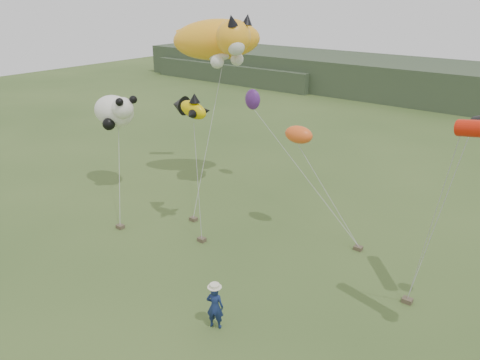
# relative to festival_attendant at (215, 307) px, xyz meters

# --- Properties ---
(ground) EXTENTS (120.00, 120.00, 0.00)m
(ground) POSITION_rel_festival_attendant_xyz_m (-1.42, 0.31, -0.89)
(ground) COLOR #385123
(ground) RESTS_ON ground
(headland) EXTENTS (90.00, 13.00, 4.00)m
(headland) POSITION_rel_festival_attendant_xyz_m (-4.53, 45.00, 1.03)
(headland) COLOR #2D3D28
(headland) RESTS_ON ground
(festival_attendant) EXTENTS (0.76, 0.64, 1.78)m
(festival_attendant) POSITION_rel_festival_attendant_xyz_m (0.00, 0.00, 0.00)
(festival_attendant) COLOR navy
(festival_attendant) RESTS_ON ground
(sandbag_anchors) EXTENTS (14.56, 5.95, 0.20)m
(sandbag_anchors) POSITION_rel_festival_attendant_xyz_m (-2.70, 5.49, -0.79)
(sandbag_anchors) COLOR brown
(sandbag_anchors) RESTS_ON ground
(cat_kite) EXTENTS (6.88, 4.99, 2.93)m
(cat_kite) POSITION_rel_festival_attendant_xyz_m (-8.81, 10.89, 8.11)
(cat_kite) COLOR #FDA81F
(cat_kite) RESTS_ON ground
(fish_kite) EXTENTS (2.51, 1.65, 1.36)m
(fish_kite) POSITION_rel_festival_attendant_xyz_m (-6.18, 5.35, 5.54)
(fish_kite) COLOR #DBBA04
(fish_kite) RESTS_ON ground
(panda_kite) EXTENTS (3.36, 2.17, 2.09)m
(panda_kite) POSITION_rel_festival_attendant_xyz_m (-13.37, 6.48, 4.08)
(panda_kite) COLOR white
(panda_kite) RESTS_ON ground
(misc_kites) EXTENTS (7.12, 5.01, 1.27)m
(misc_kites) POSITION_rel_festival_attendant_xyz_m (-4.34, 10.07, 4.46)
(misc_kites) COLOR #F55B1F
(misc_kites) RESTS_ON ground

